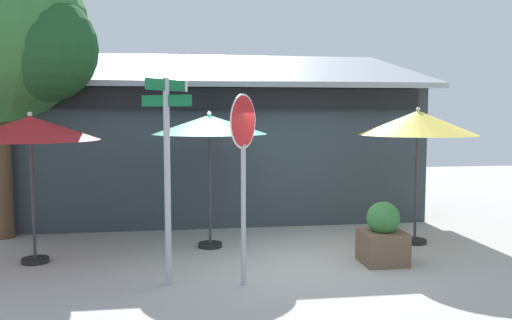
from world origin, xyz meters
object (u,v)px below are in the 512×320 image
object	(u,v)px
stop_sign	(243,152)
patio_umbrella_crimson_left	(30,129)
shade_tree	(3,35)
patio_umbrella_forest_green_center	(209,126)
street_sign_post	(167,160)
sidewalk_planter	(383,236)
patio_umbrella_mustard_right	(418,124)

from	to	relation	value
stop_sign	patio_umbrella_crimson_left	size ratio (longest dim) A/B	1.10
stop_sign	shade_tree	world-z (taller)	shade_tree
stop_sign	patio_umbrella_forest_green_center	size ratio (longest dim) A/B	1.10
patio_umbrella_crimson_left	street_sign_post	bearing A→B (deg)	-33.57
patio_umbrella_crimson_left	patio_umbrella_forest_green_center	distance (m)	3.02
stop_sign	patio_umbrella_crimson_left	distance (m)	3.70
sidewalk_planter	shade_tree	bearing A→B (deg)	157.46
stop_sign	patio_umbrella_forest_green_center	world-z (taller)	stop_sign
patio_umbrella_crimson_left	patio_umbrella_mustard_right	distance (m)	6.85
sidewalk_planter	street_sign_post	bearing A→B (deg)	-170.11
street_sign_post	patio_umbrella_mustard_right	size ratio (longest dim) A/B	1.15
patio_umbrella_forest_green_center	patio_umbrella_mustard_right	world-z (taller)	patio_umbrella_mustard_right
street_sign_post	patio_umbrella_crimson_left	size ratio (longest dim) A/B	1.19
street_sign_post	patio_umbrella_mustard_right	world-z (taller)	street_sign_post
street_sign_post	patio_umbrella_mustard_right	xyz separation A→B (m)	(4.61, 1.82, 0.45)
street_sign_post	shade_tree	size ratio (longest dim) A/B	0.51
street_sign_post	patio_umbrella_crimson_left	world-z (taller)	street_sign_post
shade_tree	patio_umbrella_mustard_right	bearing A→B (deg)	-11.26
patio_umbrella_crimson_left	patio_umbrella_forest_green_center	xyz separation A→B (m)	(2.95, 0.61, 0.03)
patio_umbrella_forest_green_center	street_sign_post	bearing A→B (deg)	-109.05
patio_umbrella_mustard_right	sidewalk_planter	distance (m)	2.46
patio_umbrella_forest_green_center	patio_umbrella_mustard_right	size ratio (longest dim) A/B	0.97
street_sign_post	patio_umbrella_forest_green_center	world-z (taller)	street_sign_post
patio_umbrella_mustard_right	sidewalk_planter	size ratio (longest dim) A/B	2.51
shade_tree	sidewalk_planter	world-z (taller)	shade_tree
stop_sign	shade_tree	xyz separation A→B (m)	(-4.23, 3.52, 2.04)
street_sign_post	shade_tree	world-z (taller)	shade_tree
patio_umbrella_forest_green_center	sidewalk_planter	distance (m)	3.62
patio_umbrella_crimson_left	sidewalk_planter	world-z (taller)	patio_umbrella_crimson_left
shade_tree	patio_umbrella_forest_green_center	bearing A→B (deg)	-18.18
patio_umbrella_crimson_left	shade_tree	size ratio (longest dim) A/B	0.43
shade_tree	street_sign_post	bearing A→B (deg)	-46.83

